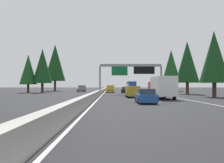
{
  "coord_description": "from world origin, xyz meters",
  "views": [
    {
      "loc": [
        -2.93,
        -1.99,
        1.79
      ],
      "look_at": [
        53.42,
        -2.15,
        2.72
      ],
      "focal_mm": 39.0,
      "sensor_mm": 36.0,
      "label": 1
    }
  ],
  "objects_px": {
    "box_truck_far_left": "(161,87)",
    "sign_gantry_overhead": "(131,70)",
    "minivan_mid_center": "(132,91)",
    "conifer_left_near": "(28,70)",
    "conifer_left_mid": "(42,66)",
    "conifer_left_far": "(55,63)",
    "bus_distant_a": "(131,86)",
    "sedan_mid_left": "(146,96)",
    "conifer_right_near": "(214,57)",
    "oncoming_near": "(82,89)",
    "conifer_right_mid": "(187,62)",
    "sedan_far_center": "(125,90)",
    "conifer_right_far": "(171,66)",
    "pickup_mid_right": "(110,89)"
  },
  "relations": [
    {
      "from": "minivan_mid_center",
      "to": "oncoming_near",
      "type": "relative_size",
      "value": 0.89
    },
    {
      "from": "oncoming_near",
      "to": "conifer_left_near",
      "type": "bearing_deg",
      "value": -51.56
    },
    {
      "from": "bus_distant_a",
      "to": "conifer_right_near",
      "type": "bearing_deg",
      "value": -169.46
    },
    {
      "from": "minivan_mid_center",
      "to": "pickup_mid_right",
      "type": "bearing_deg",
      "value": 7.96
    },
    {
      "from": "sign_gantry_overhead",
      "to": "pickup_mid_right",
      "type": "relative_size",
      "value": 2.26
    },
    {
      "from": "oncoming_near",
      "to": "conifer_right_far",
      "type": "distance_m",
      "value": 28.89
    },
    {
      "from": "sedan_mid_left",
      "to": "conifer_right_near",
      "type": "relative_size",
      "value": 0.44
    },
    {
      "from": "conifer_right_far",
      "to": "conifer_left_far",
      "type": "bearing_deg",
      "value": 86.85
    },
    {
      "from": "sedan_far_center",
      "to": "conifer_left_far",
      "type": "bearing_deg",
      "value": 47.29
    },
    {
      "from": "oncoming_near",
      "to": "conifer_left_mid",
      "type": "bearing_deg",
      "value": -44.17
    },
    {
      "from": "minivan_mid_center",
      "to": "conifer_left_far",
      "type": "bearing_deg",
      "value": 27.63
    },
    {
      "from": "sedan_far_center",
      "to": "conifer_left_near",
      "type": "xyz_separation_m",
      "value": [
        1.4,
        23.76,
        5.03
      ]
    },
    {
      "from": "sedan_mid_left",
      "to": "conifer_right_mid",
      "type": "distance_m",
      "value": 28.52
    },
    {
      "from": "oncoming_near",
      "to": "sedan_far_center",
      "type": "bearing_deg",
      "value": 46.94
    },
    {
      "from": "conifer_left_mid",
      "to": "oncoming_near",
      "type": "bearing_deg",
      "value": -44.17
    },
    {
      "from": "conifer_right_far",
      "to": "conifer_right_near",
      "type": "bearing_deg",
      "value": 175.29
    },
    {
      "from": "box_truck_far_left",
      "to": "conifer_right_mid",
      "type": "distance_m",
      "value": 19.59
    },
    {
      "from": "conifer_right_near",
      "to": "box_truck_far_left",
      "type": "bearing_deg",
      "value": 111.95
    },
    {
      "from": "sedan_far_center",
      "to": "sign_gantry_overhead",
      "type": "bearing_deg",
      "value": -175.63
    },
    {
      "from": "sign_gantry_overhead",
      "to": "conifer_right_mid",
      "type": "height_order",
      "value": "conifer_right_mid"
    },
    {
      "from": "conifer_right_mid",
      "to": "oncoming_near",
      "type": "bearing_deg",
      "value": 51.0
    },
    {
      "from": "sedan_mid_left",
      "to": "conifer_left_far",
      "type": "bearing_deg",
      "value": 22.03
    },
    {
      "from": "conifer_right_near",
      "to": "conifer_left_mid",
      "type": "bearing_deg",
      "value": 53.96
    },
    {
      "from": "box_truck_far_left",
      "to": "sedan_mid_left",
      "type": "bearing_deg",
      "value": 158.2
    },
    {
      "from": "box_truck_far_left",
      "to": "oncoming_near",
      "type": "relative_size",
      "value": 1.52
    },
    {
      "from": "box_truck_far_left",
      "to": "conifer_left_near",
      "type": "distance_m",
      "value": 38.38
    },
    {
      "from": "conifer_left_mid",
      "to": "conifer_left_far",
      "type": "relative_size",
      "value": 0.73
    },
    {
      "from": "sedan_mid_left",
      "to": "oncoming_near",
      "type": "xyz_separation_m",
      "value": [
        44.58,
        11.9,
        0.23
      ]
    },
    {
      "from": "minivan_mid_center",
      "to": "pickup_mid_right",
      "type": "xyz_separation_m",
      "value": [
        25.04,
        3.5,
        -0.04
      ]
    },
    {
      "from": "bus_distant_a",
      "to": "conifer_right_mid",
      "type": "height_order",
      "value": "conifer_right_mid"
    },
    {
      "from": "conifer_right_mid",
      "to": "box_truck_far_left",
      "type": "bearing_deg",
      "value": 152.35
    },
    {
      "from": "minivan_mid_center",
      "to": "conifer_left_far",
      "type": "height_order",
      "value": "conifer_left_far"
    },
    {
      "from": "conifer_left_near",
      "to": "conifer_left_far",
      "type": "relative_size",
      "value": 0.63
    },
    {
      "from": "minivan_mid_center",
      "to": "pickup_mid_right",
      "type": "height_order",
      "value": "pickup_mid_right"
    },
    {
      "from": "minivan_mid_center",
      "to": "oncoming_near",
      "type": "distance_m",
      "value": 34.02
    },
    {
      "from": "conifer_left_mid",
      "to": "conifer_left_far",
      "type": "bearing_deg",
      "value": 3.19
    },
    {
      "from": "box_truck_far_left",
      "to": "conifer_left_far",
      "type": "height_order",
      "value": "conifer_left_far"
    },
    {
      "from": "sedan_far_center",
      "to": "conifer_right_mid",
      "type": "bearing_deg",
      "value": -124.64
    },
    {
      "from": "bus_distant_a",
      "to": "conifer_left_mid",
      "type": "distance_m",
      "value": 33.63
    },
    {
      "from": "minivan_mid_center",
      "to": "conifer_left_near",
      "type": "relative_size",
      "value": 0.53
    },
    {
      "from": "conifer_left_far",
      "to": "conifer_right_near",
      "type": "bearing_deg",
      "value": -141.01
    },
    {
      "from": "box_truck_far_left",
      "to": "sign_gantry_overhead",
      "type": "bearing_deg",
      "value": 10.05
    },
    {
      "from": "pickup_mid_right",
      "to": "conifer_left_mid",
      "type": "bearing_deg",
      "value": 96.96
    },
    {
      "from": "pickup_mid_right",
      "to": "oncoming_near",
      "type": "xyz_separation_m",
      "value": [
        6.92,
        8.14,
        0.0
      ]
    },
    {
      "from": "conifer_left_near",
      "to": "box_truck_far_left",
      "type": "bearing_deg",
      "value": -134.37
    },
    {
      "from": "sedan_mid_left",
      "to": "sedan_far_center",
      "type": "height_order",
      "value": "same"
    },
    {
      "from": "conifer_left_near",
      "to": "sign_gantry_overhead",
      "type": "bearing_deg",
      "value": -114.18
    },
    {
      "from": "conifer_left_far",
      "to": "minivan_mid_center",
      "type": "bearing_deg",
      "value": -152.37
    },
    {
      "from": "pickup_mid_right",
      "to": "bus_distant_a",
      "type": "bearing_deg",
      "value": -18.57
    },
    {
      "from": "sign_gantry_overhead",
      "to": "bus_distant_a",
      "type": "bearing_deg",
      "value": -4.54
    }
  ]
}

